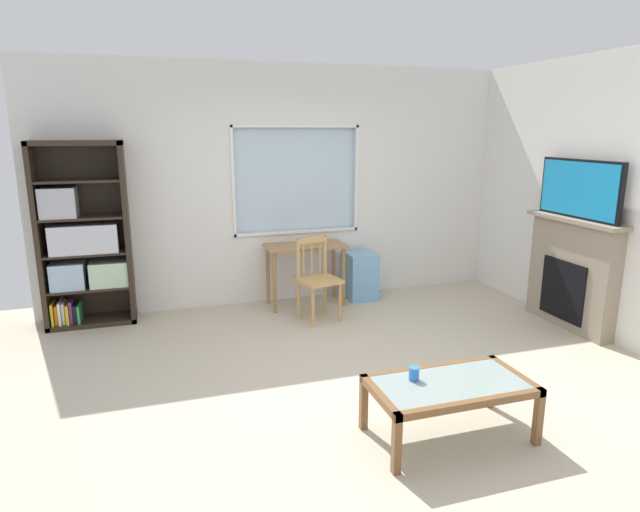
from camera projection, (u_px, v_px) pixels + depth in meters
name	position (u px, v px, depth m)	size (l,w,h in m)	color
ground	(346.00, 379.00, 4.55)	(6.54, 5.66, 0.02)	beige
wall_back_with_window	(278.00, 186.00, 6.38)	(5.54, 0.15, 2.79)	silver
wall_right	(630.00, 201.00, 5.05)	(0.12, 4.86, 2.79)	silver
bookshelf	(83.00, 242.00, 5.63)	(0.90, 0.38, 1.94)	#2D2319
desk_under_window	(305.00, 255.00, 6.30)	(0.93, 0.46, 0.74)	#A37547
wooden_chair	(317.00, 278.00, 5.85)	(0.50, 0.48, 0.90)	tan
plastic_drawer_unit	(360.00, 275.00, 6.63)	(0.35, 0.40, 0.58)	#72ADDB
fireplace	(572.00, 273.00, 5.61)	(0.26, 1.19, 1.17)	gray
tv	(580.00, 189.00, 5.40)	(0.06, 1.05, 0.59)	black
coffee_table	(450.00, 390.00, 3.61)	(1.08, 0.58, 0.41)	#8C9E99
sippy_cup	(414.00, 373.00, 3.62)	(0.07, 0.07, 0.09)	#337FD6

